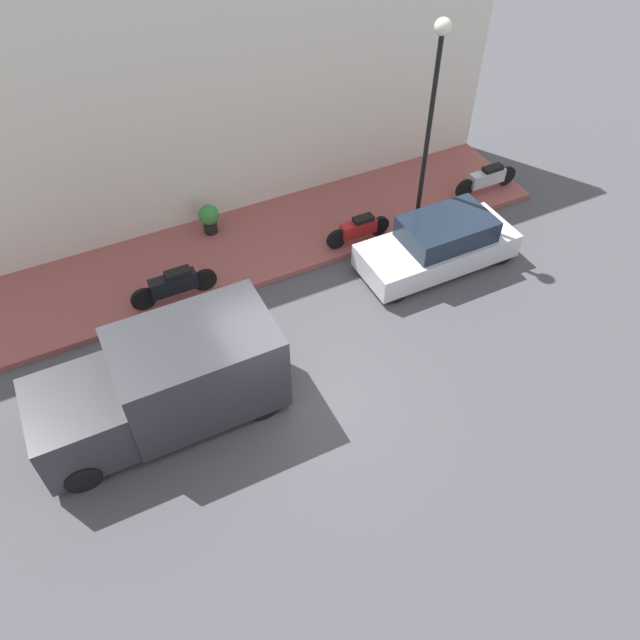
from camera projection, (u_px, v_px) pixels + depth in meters
name	position (u px, v px, depth m)	size (l,w,h in m)	color
ground_plane	(294.00, 393.00, 13.30)	(60.00, 60.00, 0.00)	#47474C
sidewalk	(215.00, 256.00, 16.32)	(3.14, 18.31, 0.16)	#934C47
building_facade	(174.00, 112.00, 15.06)	(0.30, 18.31, 6.59)	silver
parked_car	(440.00, 244.00, 15.75)	(1.64, 4.05, 1.37)	silver
delivery_van	(163.00, 384.00, 12.17)	(2.00, 4.82, 2.06)	#2D2D33
motorcycle_black	(174.00, 285.00, 14.77)	(0.30, 2.11, 0.83)	black
scooter_silver	(487.00, 178.00, 17.93)	(0.30, 2.06, 0.77)	#B7B7BF
motorcycle_red	(359.00, 229.00, 16.34)	(0.30, 1.84, 0.73)	#B21E1E
streetlamp	(434.00, 94.00, 14.46)	(0.38, 0.38, 5.44)	black
potted_plant	(209.00, 218.00, 16.55)	(0.54, 0.54, 0.83)	black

